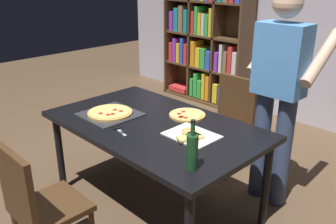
# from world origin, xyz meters

# --- Properties ---
(ground_plane) EXTENTS (12.00, 12.00, 0.00)m
(ground_plane) POSITION_xyz_m (0.00, 0.00, 0.00)
(ground_plane) COLOR brown
(back_wall) EXTENTS (6.40, 0.10, 2.80)m
(back_wall) POSITION_xyz_m (0.00, 2.60, 1.40)
(back_wall) COLOR #BCB7C6
(back_wall) RESTS_ON ground_plane
(dining_table) EXTENTS (1.70, 1.02, 0.75)m
(dining_table) POSITION_xyz_m (0.00, 0.00, 0.68)
(dining_table) COLOR black
(dining_table) RESTS_ON ground_plane
(chair_near_camera) EXTENTS (0.42, 0.42, 0.90)m
(chair_near_camera) POSITION_xyz_m (-0.00, -1.00, 0.51)
(chair_near_camera) COLOR #472D19
(chair_near_camera) RESTS_ON ground_plane
(chair_far_side) EXTENTS (0.42, 0.42, 0.90)m
(chair_far_side) POSITION_xyz_m (0.00, 1.00, 0.51)
(chair_far_side) COLOR #472D19
(chair_far_side) RESTS_ON ground_plane
(bookshelf) EXTENTS (1.40, 0.35, 1.95)m
(bookshelf) POSITION_xyz_m (-1.44, 2.37, 0.93)
(bookshelf) COLOR #513823
(bookshelf) RESTS_ON ground_plane
(person_serving_pizza) EXTENTS (0.55, 0.54, 1.75)m
(person_serving_pizza) POSITION_xyz_m (0.60, 0.78, 1.00)
(person_serving_pizza) COLOR #38476B
(person_serving_pizza) RESTS_ON ground_plane
(pepperoni_pizza_on_tray) EXTENTS (0.43, 0.43, 0.04)m
(pepperoni_pizza_on_tray) POSITION_xyz_m (-0.38, -0.14, 0.77)
(pepperoni_pizza_on_tray) COLOR #2D2D33
(pepperoni_pizza_on_tray) RESTS_ON dining_table
(pizza_slices_on_towel) EXTENTS (0.36, 0.30, 0.03)m
(pizza_slices_on_towel) POSITION_xyz_m (0.37, 0.02, 0.76)
(pizza_slices_on_towel) COLOR white
(pizza_slices_on_towel) RESTS_ON dining_table
(wine_bottle) EXTENTS (0.07, 0.07, 0.32)m
(wine_bottle) POSITION_xyz_m (0.67, -0.31, 0.87)
(wine_bottle) COLOR #194723
(wine_bottle) RESTS_ON dining_table
(kitchen_scissors) EXTENTS (0.20, 0.10, 0.01)m
(kitchen_scissors) POSITION_xyz_m (-0.09, -0.28, 0.76)
(kitchen_scissors) COLOR silver
(kitchen_scissors) RESTS_ON dining_table
(second_pizza_plain) EXTENTS (0.29, 0.29, 0.03)m
(second_pizza_plain) POSITION_xyz_m (0.08, 0.29, 0.76)
(second_pizza_plain) COLOR tan
(second_pizza_plain) RESTS_ON dining_table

